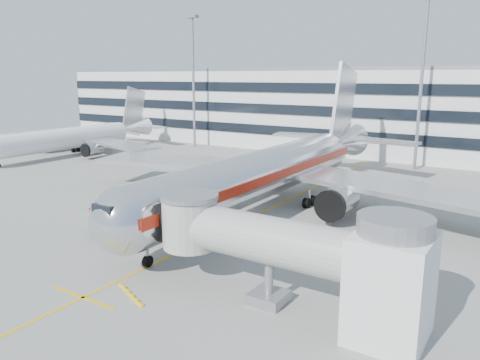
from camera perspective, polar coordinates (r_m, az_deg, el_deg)
The scene contains 15 objects.
ground at distance 42.32m, azimuth -3.60°, elevation -6.94°, with size 180.00×180.00×0.00m, color gray.
lead_in_line at distance 50.31m, azimuth 3.19°, elevation -3.73°, with size 0.25×70.00×0.01m, color #E0A80B.
stop_bar at distance 33.04m, azimuth -18.59°, elevation -13.42°, with size 6.00×0.25×0.01m, color #E0A80B.
main_jet at distance 50.76m, azimuth 4.22°, elevation 1.32°, with size 50.95×48.70×16.06m.
jet_bridge at distance 28.57m, azimuth 6.58°, elevation -8.53°, with size 17.80×4.50×7.00m.
terminal at distance 93.25m, azimuth 18.21°, elevation 8.08°, with size 150.00×24.25×15.60m.
light_mast_west at distance 94.53m, azimuth -5.73°, elevation 12.99°, with size 2.40×1.20×25.45m.
light_mast_centre at distance 75.66m, azimuth 21.35°, elevation 12.33°, with size 2.40×1.20×25.45m.
second_jet at distance 90.51m, azimuth -19.44°, elevation 4.93°, with size 38.21×36.52×12.04m.
belt_loader at distance 45.25m, azimuth -10.34°, elevation -5.06°, with size 4.24×2.71×1.99m.
baggage_tug at distance 44.01m, azimuth -15.99°, elevation -5.35°, with size 3.00×2.02×2.17m.
cargo_container_left at distance 51.12m, azimuth -15.83°, elevation -2.96°, with size 1.73×1.73×1.68m.
cargo_container_right at distance 50.13m, azimuth -13.54°, elevation -3.17°, with size 1.65×1.65×1.61m.
cargo_container_front at distance 48.93m, azimuth -13.47°, elevation -3.48°, with size 2.01×2.01×1.75m.
ramp_worker at distance 44.90m, azimuth -15.21°, elevation -4.95°, with size 0.69×0.45×1.88m, color #B4E418.
Camera 1 is at (23.85, -31.98, 14.14)m, focal length 35.00 mm.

